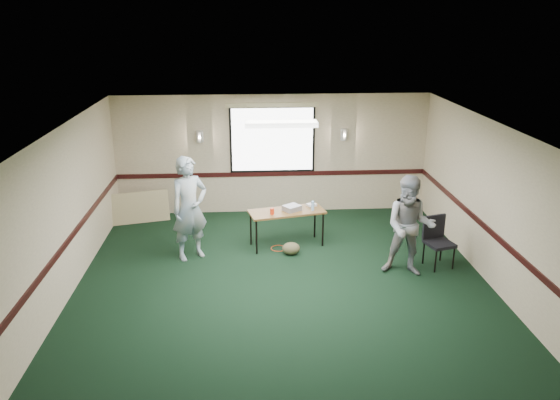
{
  "coord_description": "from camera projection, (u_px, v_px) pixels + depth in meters",
  "views": [
    {
      "loc": [
        -0.59,
        -7.92,
        4.41
      ],
      "look_at": [
        0.0,
        1.3,
        1.2
      ],
      "focal_mm": 35.0,
      "sensor_mm": 36.0,
      "label": 1
    }
  ],
  "objects": [
    {
      "name": "ground",
      "position": [
        285.0,
        295.0,
        8.94
      ],
      "size": [
        8.0,
        8.0,
        0.0
      ],
      "primitive_type": "plane",
      "color": "black",
      "rests_on": "ground"
    },
    {
      "name": "person_left",
      "position": [
        190.0,
        208.0,
        10.01
      ],
      "size": [
        0.85,
        0.78,
        1.96
      ],
      "primitive_type": "imported",
      "rotation": [
        0.0,
        0.0,
        0.57
      ],
      "color": "teal",
      "rests_on": "ground"
    },
    {
      "name": "folded_table",
      "position": [
        138.0,
        208.0,
        11.91
      ],
      "size": [
        1.34,
        0.52,
        0.68
      ],
      "primitive_type": "cube",
      "rotation": [
        -0.21,
        0.0,
        0.24
      ],
      "color": "tan",
      "rests_on": "ground"
    },
    {
      "name": "projector",
      "position": [
        292.0,
        208.0,
        10.61
      ],
      "size": [
        0.4,
        0.39,
        0.1
      ],
      "primitive_type": "cube",
      "rotation": [
        0.0,
        0.0,
        0.61
      ],
      "color": "gray",
      "rests_on": "folding_table"
    },
    {
      "name": "game_console",
      "position": [
        311.0,
        205.0,
        10.87
      ],
      "size": [
        0.22,
        0.2,
        0.04
      ],
      "primitive_type": "cube",
      "rotation": [
        0.0,
        0.0,
        0.38
      ],
      "color": "silver",
      "rests_on": "folding_table"
    },
    {
      "name": "room_shell",
      "position": [
        277.0,
        167.0,
        10.43
      ],
      "size": [
        8.0,
        8.02,
        8.0
      ],
      "color": "tan",
      "rests_on": "ground"
    },
    {
      "name": "water_bottle",
      "position": [
        313.0,
        206.0,
        10.59
      ],
      "size": [
        0.06,
        0.06,
        0.19
      ],
      "primitive_type": "cylinder",
      "color": "#84AED8",
      "rests_on": "folding_table"
    },
    {
      "name": "conference_chair",
      "position": [
        437.0,
        237.0,
        9.86
      ],
      "size": [
        0.56,
        0.57,
        0.92
      ],
      "rotation": [
        0.0,
        0.0,
        0.28
      ],
      "color": "black",
      "rests_on": "ground"
    },
    {
      "name": "person_right",
      "position": [
        410.0,
        226.0,
        9.39
      ],
      "size": [
        1.03,
        0.9,
        1.79
      ],
      "primitive_type": "imported",
      "rotation": [
        0.0,
        0.0,
        -0.29
      ],
      "color": "#7592B6",
      "rests_on": "ground"
    },
    {
      "name": "folding_table",
      "position": [
        287.0,
        213.0,
        10.62
      ],
      "size": [
        1.55,
        0.89,
        0.73
      ],
      "rotation": [
        0.0,
        0.0,
        0.22
      ],
      "color": "brown",
      "rests_on": "ground"
    },
    {
      "name": "red_cup",
      "position": [
        272.0,
        211.0,
        10.41
      ],
      "size": [
        0.08,
        0.08,
        0.12
      ],
      "primitive_type": "cylinder",
      "color": "red",
      "rests_on": "folding_table"
    },
    {
      "name": "cable_coil",
      "position": [
        278.0,
        248.0,
        10.68
      ],
      "size": [
        0.38,
        0.38,
        0.02
      ],
      "primitive_type": "torus",
      "rotation": [
        0.0,
        0.0,
        0.3
      ],
      "color": "#C04018",
      "rests_on": "ground"
    },
    {
      "name": "duffel_bag",
      "position": [
        291.0,
        249.0,
        10.4
      ],
      "size": [
        0.36,
        0.28,
        0.24
      ],
      "primitive_type": "ellipsoid",
      "rotation": [
        0.0,
        0.0,
        0.07
      ],
      "color": "#4C4B2B",
      "rests_on": "ground"
    }
  ]
}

